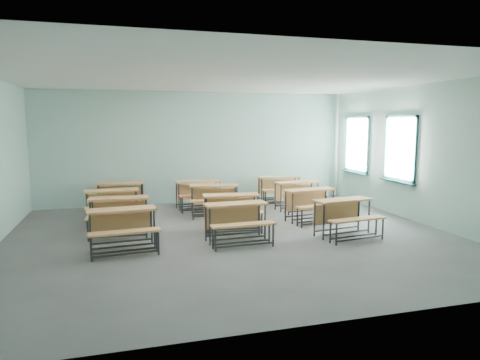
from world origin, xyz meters
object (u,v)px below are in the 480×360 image
object	(u,v)px
desk_unit_r2c0	(112,201)
desk_unit_r2c1	(215,195)
desk_unit_r0c0	(123,223)
desk_unit_r2c2	(299,191)
desk_unit_r1c0	(119,210)
desk_unit_r1c1	(232,206)
desk_unit_r3c1	(199,190)
desk_unit_r3c2	(280,185)
desk_unit_r0c1	(237,217)
desk_unit_r0c2	(345,212)
desk_unit_r3c0	(121,192)
desk_unit_r1c2	(312,200)

from	to	relation	value
desk_unit_r2c0	desk_unit_r2c1	bearing A→B (deg)	0.24
desk_unit_r0c0	desk_unit_r2c2	bearing A→B (deg)	24.43
desk_unit_r1c0	desk_unit_r1c1	size ratio (longest dim) A/B	0.99
desk_unit_r3c1	desk_unit_r3c2	bearing A→B (deg)	2.61
desk_unit_r1c0	desk_unit_r2c1	xyz separation A→B (m)	(2.32, 1.28, 0.00)
desk_unit_r2c0	desk_unit_r2c2	distance (m)	4.77
desk_unit_r0c1	desk_unit_r0c2	world-z (taller)	same
desk_unit_r1c0	desk_unit_r3c0	world-z (taller)	same
desk_unit_r0c0	desk_unit_r2c1	world-z (taller)	same
desk_unit_r0c1	desk_unit_r1c2	world-z (taller)	same
desk_unit_r0c2	desk_unit_r0c0	bearing A→B (deg)	169.45
desk_unit_r1c1	desk_unit_r2c1	distance (m)	1.54
desk_unit_r0c1	desk_unit_r2c2	world-z (taller)	same
desk_unit_r0c0	desk_unit_r1c1	distance (m)	2.51
desk_unit_r3c2	desk_unit_r0c2	bearing A→B (deg)	-86.97
desk_unit_r2c0	desk_unit_r2c2	size ratio (longest dim) A/B	0.97
desk_unit_r0c2	desk_unit_r3c0	distance (m)	5.87
desk_unit_r1c0	desk_unit_r1c2	distance (m)	4.39
desk_unit_r1c0	desk_unit_r2c2	xyz separation A→B (m)	(4.62, 1.30, 0.00)
desk_unit_r2c2	desk_unit_r2c0	bearing A→B (deg)	175.47
desk_unit_r1c2	desk_unit_r0c1	bearing A→B (deg)	-157.18
desk_unit_r3c0	desk_unit_r3c1	xyz separation A→B (m)	(2.04, -0.26, 0.00)
desk_unit_r1c1	desk_unit_r3c0	bearing A→B (deg)	136.22
desk_unit_r3c2	desk_unit_r0c1	bearing A→B (deg)	-117.69
desk_unit_r0c1	desk_unit_r3c0	size ratio (longest dim) A/B	1.01
desk_unit_r0c2	desk_unit_r3c0	size ratio (longest dim) A/B	1.06
desk_unit_r0c1	desk_unit_r2c2	distance (m)	3.53
desk_unit_r2c1	desk_unit_r1c0	bearing A→B (deg)	-143.48
desk_unit_r1c2	desk_unit_r2c0	world-z (taller)	same
desk_unit_r0c1	desk_unit_r3c1	size ratio (longest dim) A/B	0.98
desk_unit_r1c0	desk_unit_r3c2	bearing A→B (deg)	32.49
desk_unit_r0c2	desk_unit_r1c2	xyz separation A→B (m)	(-0.07, 1.43, 0.00)
desk_unit_r1c0	desk_unit_r2c1	world-z (taller)	same
desk_unit_r0c2	desk_unit_r2c0	distance (m)	5.28
desk_unit_r0c0	desk_unit_r1c1	xyz separation A→B (m)	(2.30, 0.99, 0.00)
desk_unit_r3c0	desk_unit_r3c2	size ratio (longest dim) A/B	0.97
desk_unit_r2c0	desk_unit_r3c0	bearing A→B (deg)	78.45
desk_unit_r0c0	desk_unit_r2c1	distance (m)	3.39
desk_unit_r1c0	desk_unit_r3c1	size ratio (longest dim) A/B	1.00
desk_unit_r2c1	desk_unit_r0c1	bearing A→B (deg)	-84.79
desk_unit_r2c2	desk_unit_r3c2	bearing A→B (deg)	88.24
desk_unit_r1c2	desk_unit_r3c0	bearing A→B (deg)	143.38
desk_unit_r0c0	desk_unit_r3c0	world-z (taller)	same
desk_unit_r3c1	desk_unit_r3c2	xyz separation A→B (m)	(2.44, 0.28, 0.00)
desk_unit_r2c1	desk_unit_r1c2	bearing A→B (deg)	-24.63
desk_unit_r0c0	desk_unit_r0c1	xyz separation A→B (m)	(2.14, -0.03, 0.00)
desk_unit_r0c1	desk_unit_r1c1	bearing A→B (deg)	78.79
desk_unit_r1c0	desk_unit_r2c1	distance (m)	2.65
desk_unit_r0c0	desk_unit_r3c2	world-z (taller)	same
desk_unit_r2c2	desk_unit_r3c2	distance (m)	1.16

